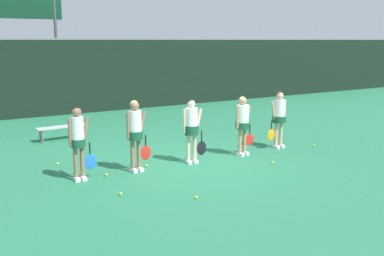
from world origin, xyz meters
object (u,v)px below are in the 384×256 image
(player_1, at_px, (135,129))
(tennis_ball_1, at_px, (196,197))
(tennis_ball_3, at_px, (121,194))
(player_0, at_px, (78,137))
(tennis_ball_6, at_px, (314,145))
(bench_courtside, at_px, (62,128))
(tennis_ball_4, at_px, (106,175))
(player_3, at_px, (243,121))
(tennis_ball_2, at_px, (146,166))
(player_4, at_px, (279,114))
(player_2, at_px, (192,126))
(tennis_ball_5, at_px, (57,164))
(tennis_ball_0, at_px, (273,163))
(scoreboard, at_px, (23,11))

(player_1, distance_m, tennis_ball_1, 2.67)
(tennis_ball_3, bearing_deg, player_0, 104.73)
(player_1, xyz_separation_m, tennis_ball_6, (5.76, -0.42, -1.03))
(bench_courtside, bearing_deg, tennis_ball_4, -96.91)
(player_3, relative_size, tennis_ball_2, 25.95)
(player_4, height_order, tennis_ball_4, player_4)
(player_0, xyz_separation_m, player_2, (2.99, -0.10, -0.02))
(tennis_ball_3, distance_m, tennis_ball_4, 1.47)
(player_1, bearing_deg, tennis_ball_5, 127.53)
(player_1, xyz_separation_m, player_3, (3.22, -0.12, -0.07))
(player_0, xyz_separation_m, tennis_ball_2, (1.80, 0.19, -0.98))
(player_1, height_order, player_3, player_1)
(tennis_ball_0, height_order, tennis_ball_3, tennis_ball_3)
(player_3, bearing_deg, tennis_ball_4, 168.64)
(scoreboard, xyz_separation_m, player_3, (3.34, -11.37, -3.46))
(player_4, xyz_separation_m, tennis_ball_1, (-4.49, -2.47, -0.99))
(player_0, relative_size, tennis_ball_1, 26.05)
(tennis_ball_1, xyz_separation_m, tennis_ball_6, (5.56, 2.03, 0.00))
(player_0, xyz_separation_m, tennis_ball_4, (0.63, -0.02, -0.98))
(scoreboard, xyz_separation_m, tennis_ball_2, (0.51, -11.03, -4.42))
(tennis_ball_1, relative_size, tennis_ball_3, 0.97)
(player_1, xyz_separation_m, tennis_ball_5, (-1.51, 1.60, -1.03))
(tennis_ball_3, relative_size, tennis_ball_6, 1.03)
(tennis_ball_3, height_order, tennis_ball_5, tennis_ball_5)
(scoreboard, distance_m, tennis_ball_2, 11.89)
(player_4, distance_m, tennis_ball_2, 4.42)
(player_0, xyz_separation_m, player_1, (1.41, -0.03, 0.05))
(tennis_ball_2, bearing_deg, tennis_ball_1, -93.86)
(player_4, bearing_deg, player_3, -173.45)
(tennis_ball_2, bearing_deg, tennis_ball_6, -6.79)
(scoreboard, xyz_separation_m, tennis_ball_0, (3.46, -12.52, -4.42))
(player_1, height_order, tennis_ball_1, player_1)
(scoreboard, bearing_deg, player_0, -96.59)
(tennis_ball_0, height_order, tennis_ball_1, tennis_ball_1)
(tennis_ball_0, bearing_deg, player_2, 145.76)
(tennis_ball_5, bearing_deg, tennis_ball_4, -65.56)
(player_2, xyz_separation_m, tennis_ball_2, (-1.19, 0.29, -0.97))
(player_1, relative_size, player_3, 1.06)
(scoreboard, distance_m, player_1, 11.75)
(player_3, relative_size, tennis_ball_5, 23.43)
(tennis_ball_0, bearing_deg, tennis_ball_5, 149.34)
(player_0, bearing_deg, player_2, -0.85)
(scoreboard, distance_m, tennis_ball_1, 14.40)
(player_0, relative_size, tennis_ball_4, 24.97)
(tennis_ball_2, xyz_separation_m, tennis_ball_4, (-1.17, -0.21, 0.00))
(tennis_ball_1, bearing_deg, bench_courtside, 96.14)
(tennis_ball_3, relative_size, tennis_ball_4, 0.99)
(bench_courtside, height_order, player_0, player_0)
(player_0, relative_size, player_4, 1.02)
(player_4, bearing_deg, player_0, -178.92)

